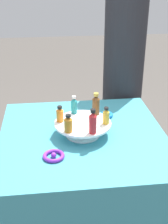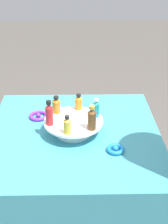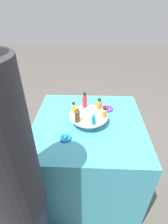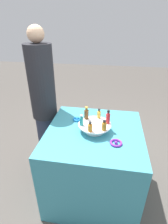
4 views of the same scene
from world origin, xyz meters
name	(u,v)px [view 4 (image 4 of 4)]	position (x,y,z in m)	size (l,w,h in m)	color
ground_plane	(92,188)	(0.00, 0.00, 0.00)	(12.00, 12.00, 0.00)	#4C4742
party_table	(93,162)	(0.00, 0.00, 0.40)	(0.90, 0.90, 0.80)	teal
display_stand	(95,126)	(0.00, 0.00, 0.85)	(0.30, 0.30, 0.08)	white
bottle_amber	(104,126)	(-0.09, 0.08, 0.92)	(0.04, 0.04, 0.09)	#AD6B19
bottle_red	(108,117)	(-0.12, -0.04, 0.93)	(0.04, 0.04, 0.13)	#B21E23
bottle_gold	(99,114)	(-0.03, -0.12, 0.92)	(0.03, 0.03, 0.09)	gold
bottle_brown	(86,113)	(0.09, -0.08, 0.93)	(0.04, 0.04, 0.13)	brown
bottle_teal	(81,120)	(0.12, 0.04, 0.92)	(0.03, 0.03, 0.10)	teal
bottle_orange	(90,127)	(0.03, 0.12, 0.91)	(0.04, 0.04, 0.09)	orange
ribbon_bow_purple	(116,143)	(-0.20, 0.16, 0.81)	(0.11, 0.11, 0.03)	purple
ribbon_bow_blue	(77,119)	(0.20, -0.16, 0.81)	(0.09, 0.09, 0.03)	blue
person_figure	(44,104)	(0.63, -0.36, 0.85)	(0.29, 0.29, 1.68)	#282D42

